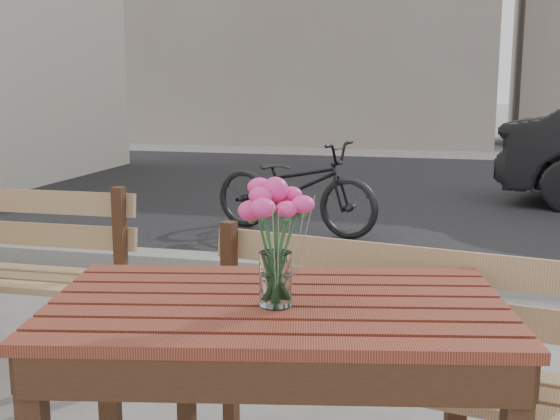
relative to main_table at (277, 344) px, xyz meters
name	(u,v)px	position (x,y,z in m)	size (l,w,h in m)	color
street	(426,222)	(0.23, 4.93, -0.62)	(30.00, 8.12, 0.12)	black
main_table	(277,344)	(0.00, 0.00, 0.00)	(1.39, 0.98, 0.78)	#591E17
main_bench	(386,336)	(0.27, 0.46, -0.12)	(1.46, 0.67, 0.88)	#A17753
main_vase	(275,227)	(0.01, -0.05, 0.35)	(0.19, 0.19, 0.35)	white
bicycle	(295,187)	(-0.92, 4.33, -0.23)	(0.56, 1.62, 0.85)	black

